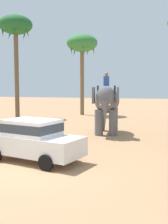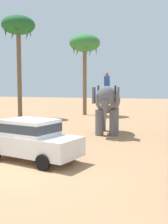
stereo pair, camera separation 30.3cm
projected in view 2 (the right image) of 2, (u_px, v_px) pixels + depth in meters
The scene contains 5 objects.
ground_plane at pixel (24, 170), 10.31m from camera, with size 120.00×120.00×0.00m, color tan.
car_sedan_foreground at pixel (31, 138), 11.58m from camera, with size 4.38×2.60×1.70m.
elephant_with_mahout at pixel (107, 103), 17.97m from camera, with size 2.11×3.99×3.88m.
palm_tree_behind_elephant at pixel (18, 29), 27.06m from camera, with size 3.20×3.20×9.75m.
palm_tree_left_of_road at pixel (85, 45), 29.35m from camera, with size 3.20×3.20×8.38m.
Camera 2 is at (5.16, -8.93, 3.06)m, focal length 45.43 mm.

